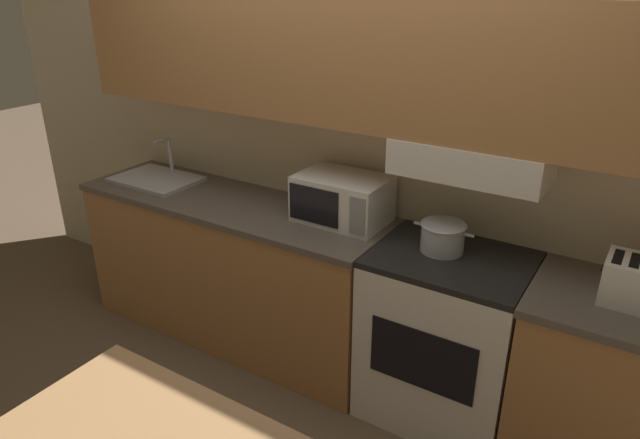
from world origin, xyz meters
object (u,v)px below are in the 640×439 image
cooking_pot (443,236)px  microwave (342,199)px  toaster (639,283)px  sink_basin (156,179)px  stove_range (444,337)px

cooking_pot → microwave: microwave is taller
microwave → toaster: (1.38, -0.09, -0.03)m
cooking_pot → sink_basin: size_ratio=0.56×
cooking_pot → toaster: bearing=-2.1°
stove_range → sink_basin: 1.97m
stove_range → microwave: microwave is taller
toaster → sink_basin: 2.66m
sink_basin → toaster: bearing=0.2°
cooking_pot → toaster: toaster is taller
microwave → sink_basin: bearing=-175.7°
cooking_pot → microwave: bearing=174.2°
microwave → sink_basin: (-1.28, -0.10, -0.10)m
cooking_pot → toaster: (0.81, -0.03, 0.02)m
cooking_pot → sink_basin: sink_basin is taller
stove_range → toaster: 0.91m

